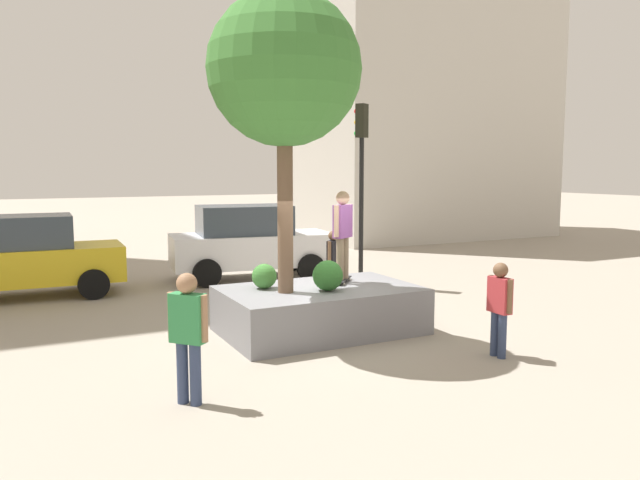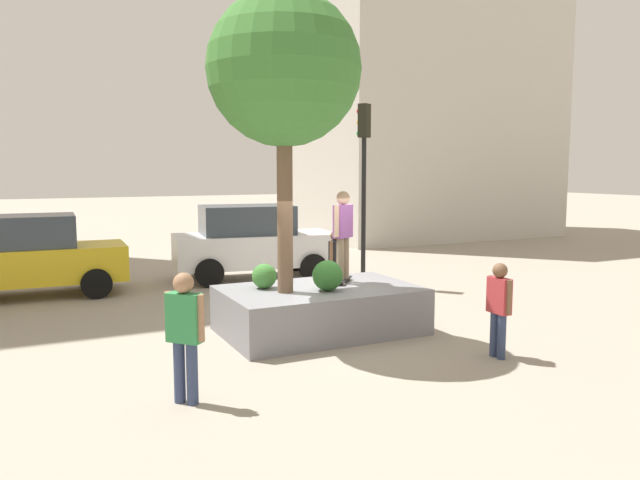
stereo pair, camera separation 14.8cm
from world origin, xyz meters
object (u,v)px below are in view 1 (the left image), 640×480
(skateboarder, at_px, (343,228))
(traffic_light_corner, at_px, (361,164))
(planter_ledge, at_px, (320,310))
(passerby_with_bag, at_px, (500,303))
(pedestrian_crossing, at_px, (188,329))
(skateboard, at_px, (342,280))
(bystander_watching, at_px, (333,257))
(taxi_cab, at_px, (26,256))
(plaza_tree, at_px, (284,70))
(police_car, at_px, (250,242))

(skateboarder, relative_size, traffic_light_corner, 0.36)
(planter_ledge, distance_m, passerby_with_bag, 3.33)
(skateboarder, distance_m, passerby_with_bag, 3.38)
(traffic_light_corner, xyz_separation_m, pedestrian_crossing, (-6.14, -6.04, -2.20))
(pedestrian_crossing, height_order, passerby_with_bag, pedestrian_crossing)
(skateboard, bearing_deg, passerby_with_bag, -66.64)
(bystander_watching, relative_size, passerby_with_bag, 0.98)
(skateboarder, relative_size, bystander_watching, 1.12)
(skateboarder, height_order, pedestrian_crossing, skateboarder)
(taxi_cab, bearing_deg, planter_ledge, -50.74)
(plaza_tree, relative_size, police_car, 1.14)
(planter_ledge, bearing_deg, taxi_cab, 129.26)
(police_car, relative_size, pedestrian_crossing, 2.67)
(plaza_tree, relative_size, traffic_light_corner, 1.12)
(planter_ledge, distance_m, plaza_tree, 4.40)
(taxi_cab, height_order, bystander_watching, taxi_cab)
(bystander_watching, bearing_deg, taxi_cab, 158.65)
(passerby_with_bag, bearing_deg, plaza_tree, 135.68)
(police_car, distance_m, traffic_light_corner, 3.87)
(plaza_tree, distance_m, police_car, 7.27)
(planter_ledge, relative_size, bystander_watching, 2.35)
(planter_ledge, height_order, bystander_watching, bystander_watching)
(bystander_watching, bearing_deg, pedestrian_crossing, -132.09)
(planter_ledge, distance_m, skateboard, 0.83)
(planter_ledge, relative_size, skateboarder, 2.10)
(skateboarder, height_order, taxi_cab, skateboarder)
(skateboard, distance_m, taxi_cab, 7.88)
(taxi_cab, bearing_deg, traffic_light_corner, -16.36)
(skateboarder, distance_m, pedestrian_crossing, 4.71)
(planter_ledge, relative_size, skateboard, 4.87)
(planter_ledge, bearing_deg, traffic_light_corner, 50.25)
(skateboard, height_order, bystander_watching, bystander_watching)
(traffic_light_corner, height_order, passerby_with_bag, traffic_light_corner)
(planter_ledge, xyz_separation_m, skateboard, (0.63, 0.27, 0.48))
(skateboard, height_order, pedestrian_crossing, pedestrian_crossing)
(planter_ledge, xyz_separation_m, pedestrian_crossing, (-3.13, -2.42, 0.58))
(plaza_tree, xyz_separation_m, bystander_watching, (2.74, 3.36, -3.87))
(bystander_watching, relative_size, pedestrian_crossing, 0.88)
(traffic_light_corner, bearing_deg, police_car, 133.57)
(police_car, xyz_separation_m, pedestrian_crossing, (-3.93, -8.37, -0.04))
(planter_ledge, relative_size, traffic_light_corner, 0.77)
(plaza_tree, bearing_deg, planter_ledge, 8.00)
(plaza_tree, bearing_deg, bystander_watching, 50.78)
(plaza_tree, distance_m, bystander_watching, 5.81)
(passerby_with_bag, bearing_deg, taxi_cab, 128.06)
(skateboarder, bearing_deg, pedestrian_crossing, -144.41)
(skateboarder, bearing_deg, bystander_watching, 65.35)
(plaza_tree, height_order, bystander_watching, plaza_tree)
(skateboarder, bearing_deg, police_car, 88.27)
(traffic_light_corner, bearing_deg, skateboard, -125.43)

